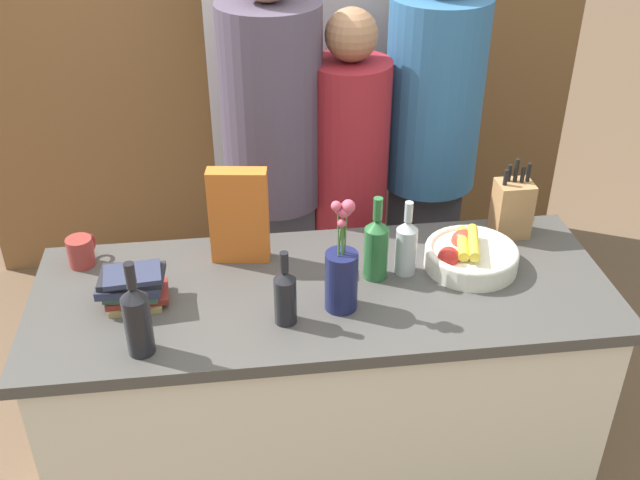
% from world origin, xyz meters
% --- Properties ---
extents(kitchen_island, '(1.79, 0.68, 0.90)m').
position_xyz_m(kitchen_island, '(0.00, 0.00, 0.45)').
color(kitchen_island, silver).
rests_on(kitchen_island, ground_plane).
extents(back_wall_wood, '(2.99, 0.12, 2.60)m').
position_xyz_m(back_wall_wood, '(0.00, 1.69, 1.30)').
color(back_wall_wood, brown).
rests_on(back_wall_wood, ground_plane).
extents(refrigerator, '(0.75, 0.62, 1.97)m').
position_xyz_m(refrigerator, '(0.05, 1.33, 0.98)').
color(refrigerator, '#B7B7BC').
rests_on(refrigerator, ground_plane).
extents(fruit_bowl, '(0.30, 0.30, 0.11)m').
position_xyz_m(fruit_bowl, '(0.48, 0.06, 0.94)').
color(fruit_bowl, silver).
rests_on(fruit_bowl, kitchen_island).
extents(knife_block, '(0.12, 0.10, 0.28)m').
position_xyz_m(knife_block, '(0.67, 0.24, 1.00)').
color(knife_block, '#A87A4C').
rests_on(knife_block, kitchen_island).
extents(flower_vase, '(0.10, 0.10, 0.36)m').
position_xyz_m(flower_vase, '(0.04, -0.10, 1.02)').
color(flower_vase, '#191E4C').
rests_on(flower_vase, kitchen_island).
extents(cereal_box, '(0.19, 0.09, 0.32)m').
position_xyz_m(cereal_box, '(-0.24, 0.20, 1.06)').
color(cereal_box, orange).
rests_on(cereal_box, kitchen_island).
extents(coffee_mug, '(0.08, 0.12, 0.10)m').
position_xyz_m(coffee_mug, '(-0.75, 0.23, 0.95)').
color(coffee_mug, '#99332D').
rests_on(coffee_mug, kitchen_island).
extents(book_stack, '(0.21, 0.15, 0.12)m').
position_xyz_m(book_stack, '(-0.57, -0.01, 0.96)').
color(book_stack, '#99844C').
rests_on(book_stack, kitchen_island).
extents(bottle_oil, '(0.06, 0.06, 0.24)m').
position_xyz_m(bottle_oil, '(-0.13, -0.15, 0.99)').
color(bottle_oil, black).
rests_on(bottle_oil, kitchen_island).
extents(bottle_vinegar, '(0.07, 0.07, 0.29)m').
position_xyz_m(bottle_vinegar, '(-0.53, -0.24, 1.01)').
color(bottle_vinegar, black).
rests_on(bottle_vinegar, kitchen_island).
extents(bottle_wine, '(0.07, 0.07, 0.25)m').
position_xyz_m(bottle_wine, '(0.27, 0.05, 1.00)').
color(bottle_wine, '#B2BCC1').
rests_on(bottle_wine, kitchen_island).
extents(bottle_water, '(0.08, 0.08, 0.28)m').
position_xyz_m(bottle_water, '(0.17, 0.04, 1.01)').
color(bottle_water, '#286633').
rests_on(bottle_water, kitchen_island).
extents(person_at_sink, '(0.36, 0.36, 1.82)m').
position_xyz_m(person_at_sink, '(-0.10, 0.64, 1.03)').
color(person_at_sink, '#383842').
rests_on(person_at_sink, ground_plane).
extents(person_in_blue, '(0.30, 0.30, 1.59)m').
position_xyz_m(person_in_blue, '(0.18, 0.62, 0.90)').
color(person_in_blue, '#383842').
rests_on(person_in_blue, ground_plane).
extents(person_in_red_tee, '(0.37, 0.37, 1.80)m').
position_xyz_m(person_in_red_tee, '(0.51, 0.73, 1.01)').
color(person_in_red_tee, '#383842').
rests_on(person_in_red_tee, ground_plane).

